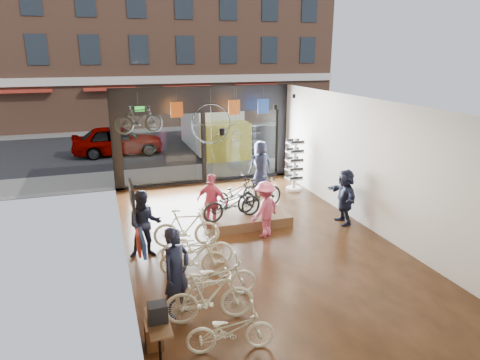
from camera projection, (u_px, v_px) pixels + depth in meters
name	position (u px, v px, depth m)	size (l,w,h in m)	color
ground_plane	(256.00, 241.00, 11.92)	(7.00, 12.00, 0.04)	black
ceiling	(258.00, 102.00, 10.82)	(7.00, 12.00, 0.04)	black
wall_left	(120.00, 188.00, 10.31)	(0.04, 12.00, 3.80)	#8D6020
wall_right	(370.00, 165.00, 12.43)	(0.04, 12.00, 3.80)	beige
wall_back	(409.00, 289.00, 5.90)	(7.00, 0.04, 3.80)	beige
storefront	(203.00, 135.00, 16.83)	(7.00, 0.26, 3.80)	black
exit_sign	(140.00, 109.00, 15.67)	(0.35, 0.06, 0.18)	#198C26
street_road	(169.00, 140.00, 25.56)	(30.00, 18.00, 0.02)	black
sidewalk_near	(198.00, 173.00, 18.45)	(30.00, 2.40, 0.12)	slate
sidewalk_far	(159.00, 128.00, 29.18)	(30.00, 2.00, 0.12)	slate
opposite_building	(148.00, 23.00, 29.46)	(26.00, 5.00, 14.00)	brown
street_car	(118.00, 140.00, 21.70)	(1.79, 4.45, 1.52)	gray
box_truck	(215.00, 127.00, 22.08)	(2.28, 6.85, 2.70)	silver
floor_bike_0	(231.00, 330.00, 7.41)	(0.54, 1.56, 0.82)	beige
floor_bike_1	(209.00, 297.00, 8.20)	(0.50, 1.76, 1.06)	beige
floor_bike_2	(216.00, 278.00, 9.03)	(0.60, 1.73, 0.91)	beige
floor_bike_3	(194.00, 257.00, 9.91)	(0.45, 1.58, 0.95)	beige
floor_bike_4	(197.00, 247.00, 10.45)	(0.61, 1.76, 0.92)	beige
floor_bike_5	(187.00, 228.00, 11.41)	(0.50, 1.77, 1.06)	beige
display_platform	(246.00, 216.00, 13.29)	(2.40, 1.80, 0.30)	#513626
display_bike_left	(232.00, 203.00, 12.54)	(0.65, 1.87, 0.98)	black
display_bike_mid	(260.00, 194.00, 13.29)	(0.49, 1.73, 1.04)	black
display_bike_right	(236.00, 193.00, 13.59)	(0.61, 1.74, 0.91)	black
customer_0	(176.00, 272.00, 8.32)	(0.67, 0.44, 1.85)	#161C33
customer_1	(145.00, 224.00, 10.76)	(0.85, 0.67, 1.76)	#161C33
customer_2	(212.00, 202.00, 12.48)	(0.99, 0.41, 1.69)	#CC4C72
customer_3	(265.00, 209.00, 11.99)	(1.05, 0.60, 1.62)	#CC4C72
customer_4	(260.00, 165.00, 16.21)	(0.91, 0.59, 1.86)	#161C33
customer_5	(345.00, 197.00, 12.93)	(1.58, 0.50, 1.70)	#161C33
sunglasses_rack	(294.00, 165.00, 16.00)	(0.58, 0.48, 1.97)	white
wall_merch	(143.00, 279.00, 7.34)	(0.40, 2.40, 2.60)	navy
penny_farthing	(219.00, 125.00, 15.64)	(1.84, 0.06, 1.47)	black
hung_bike	(139.00, 119.00, 14.11)	(0.45, 1.58, 0.95)	black
jersey_left	(177.00, 110.00, 15.42)	(0.45, 0.03, 0.55)	#CC5919
jersey_mid	(234.00, 107.00, 16.08)	(0.45, 0.03, 0.55)	#CC5919
jersey_right	(263.00, 106.00, 16.44)	(0.45, 0.03, 0.55)	#1E3F99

